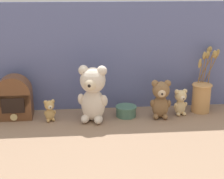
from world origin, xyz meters
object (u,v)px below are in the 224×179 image
Objects in this scene: teddy_bear_large at (93,92)px; decorative_tin_tall at (126,111)px; flower_vase at (202,94)px; vintage_radio at (14,98)px; teddy_bear_small at (180,102)px; teddy_bear_medium at (161,98)px; teddy_bear_tiny at (50,110)px.

decorative_tin_tall is (0.17, 0.04, -0.12)m from teddy_bear_large.
flower_vase is 1.54× the size of vintage_radio.
teddy_bear_small is 0.13m from flower_vase.
teddy_bear_medium is 0.56m from teddy_bear_tiny.
decorative_tin_tall is at bearing 14.13° from teddy_bear_large.
teddy_bear_tiny is (-0.21, 0.02, -0.09)m from teddy_bear_large.
teddy_bear_large is 1.27× the size of vintage_radio.
teddy_bear_large is 1.43× the size of teddy_bear_medium.
teddy_bear_large is at bearing -165.87° from decorative_tin_tall.
teddy_bear_small is at bearing 13.98° from teddy_bear_medium.
flower_vase is (0.12, 0.04, 0.03)m from teddy_bear_small.
flower_vase is at bearing 4.51° from decorative_tin_tall.
teddy_bear_medium is at bearing 1.70° from teddy_bear_large.
vintage_radio is 2.07× the size of decorative_tin_tall.
vintage_radio is at bearing -179.72° from flower_vase.
teddy_bear_small is 0.41× the size of flower_vase.
vintage_radio is 0.57m from decorative_tin_tall.
teddy_bear_large is at bearing -10.17° from vintage_radio.
teddy_bear_tiny is at bearing -176.01° from decorative_tin_tall.
flower_vase is (0.24, 0.06, -0.00)m from teddy_bear_medium.
teddy_bear_small is 1.29× the size of decorative_tin_tall.
teddy_bear_small is at bearing 1.87° from teddy_bear_tiny.
teddy_bear_medium is 0.12m from teddy_bear_small.
teddy_bear_large is 0.46m from teddy_bear_small.
teddy_bear_small is 0.67m from teddy_bear_tiny.
flower_vase is at bearing 4.26° from teddy_bear_tiny.
teddy_bear_small is at bearing -1.02° from decorative_tin_tall.
teddy_bear_tiny is 0.19m from vintage_radio.
vintage_radio is (-0.18, 0.05, 0.05)m from teddy_bear_tiny.
vintage_radio reaches higher than teddy_bear_small.
teddy_bear_medium is at bearing -166.02° from teddy_bear_small.
teddy_bear_medium reaches higher than decorative_tin_tall.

